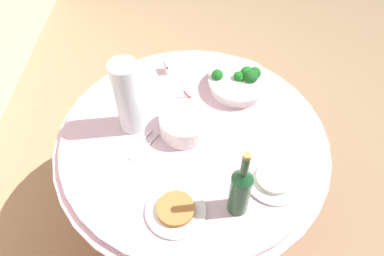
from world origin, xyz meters
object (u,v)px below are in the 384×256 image
object	(u,v)px
label_placard_front	(187,96)
broccoli_bowl	(240,82)
plate_stack	(185,124)
decorative_fruit_vase	(129,101)
label_placard_mid	(133,79)
label_placard_rear	(166,67)
serving_tongs	(142,147)
wine_bottle	(240,190)
food_plate_rice	(274,179)
food_plate_peanuts	(176,210)

from	to	relation	value
label_placard_front	broccoli_bowl	bearing A→B (deg)	-69.19
plate_stack	label_placard_front	world-z (taller)	plate_stack
label_placard_front	decorative_fruit_vase	bearing A→B (deg)	123.61
label_placard_mid	label_placard_rear	world-z (taller)	same
label_placard_mid	serving_tongs	bearing A→B (deg)	-167.51
wine_bottle	food_plate_rice	xyz separation A→B (m)	(0.12, -0.15, -0.12)
wine_bottle	label_placard_rear	world-z (taller)	wine_bottle
broccoli_bowl	food_plate_rice	world-z (taller)	broccoli_bowl
wine_bottle	label_placard_front	distance (m)	0.57
food_plate_peanuts	broccoli_bowl	bearing A→B (deg)	-21.55
serving_tongs	food_plate_rice	xyz separation A→B (m)	(-0.14, -0.52, 0.01)
plate_stack	food_plate_peanuts	world-z (taller)	plate_stack
food_plate_rice	food_plate_peanuts	bearing A→B (deg)	111.08
food_plate_peanuts	food_plate_rice	size ratio (longest dim) A/B	1.00
label_placard_rear	food_plate_peanuts	bearing A→B (deg)	-172.57
decorative_fruit_vase	food_plate_peanuts	world-z (taller)	decorative_fruit_vase
broccoli_bowl	plate_stack	xyz separation A→B (m)	(-0.26, 0.24, 0.00)
food_plate_rice	label_placard_front	size ratio (longest dim) A/B	4.00
food_plate_rice	label_placard_mid	bearing A→B (deg)	50.10
label_placard_front	label_placard_mid	xyz separation A→B (m)	(0.10, 0.25, 0.00)
serving_tongs	food_plate_peanuts	distance (m)	0.32
serving_tongs	food_plate_rice	distance (m)	0.54
wine_bottle	food_plate_peanuts	xyz separation A→B (m)	(-0.03, 0.22, -0.12)
serving_tongs	label_placard_front	size ratio (longest dim) A/B	2.88
wine_bottle	serving_tongs	xyz separation A→B (m)	(0.25, 0.38, -0.12)
broccoli_bowl	label_placard_front	world-z (taller)	broccoli_bowl
broccoli_bowl	label_placard_mid	world-z (taller)	broccoli_bowl
label_placard_rear	food_plate_rice	bearing A→B (deg)	-142.05
broccoli_bowl	wine_bottle	bearing A→B (deg)	177.17
serving_tongs	label_placard_rear	distance (m)	0.46
decorative_fruit_vase	label_placard_rear	world-z (taller)	decorative_fruit_vase
food_plate_peanuts	plate_stack	bearing A→B (deg)	-2.21
decorative_fruit_vase	serving_tongs	world-z (taller)	decorative_fruit_vase
decorative_fruit_vase	label_placard_rear	size ratio (longest dim) A/B	6.18
decorative_fruit_vase	label_placard_front	bearing A→B (deg)	-56.39
serving_tongs	decorative_fruit_vase	bearing A→B (deg)	23.29
food_plate_rice	plate_stack	bearing A→B (deg)	56.53
plate_stack	serving_tongs	world-z (taller)	plate_stack
food_plate_peanuts	food_plate_rice	world-z (taller)	same
label_placard_front	label_placard_rear	size ratio (longest dim) A/B	1.00
wine_bottle	decorative_fruit_vase	xyz separation A→B (m)	(0.37, 0.43, 0.02)
label_placard_rear	wine_bottle	bearing A→B (deg)	-155.90
wine_bottle	label_placard_front	size ratio (longest dim) A/B	6.11
broccoli_bowl	food_plate_peanuts	bearing A→B (deg)	158.45
decorative_fruit_vase	label_placard_mid	bearing A→B (deg)	7.06
plate_stack	label_placard_front	distance (m)	0.17
wine_bottle	label_placard_rear	xyz separation A→B (m)	(0.71, 0.32, -0.10)
label_placard_mid	label_placard_rear	bearing A→B (deg)	-59.19
label_placard_front	serving_tongs	bearing A→B (deg)	146.86
food_plate_rice	label_placard_front	distance (m)	0.54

